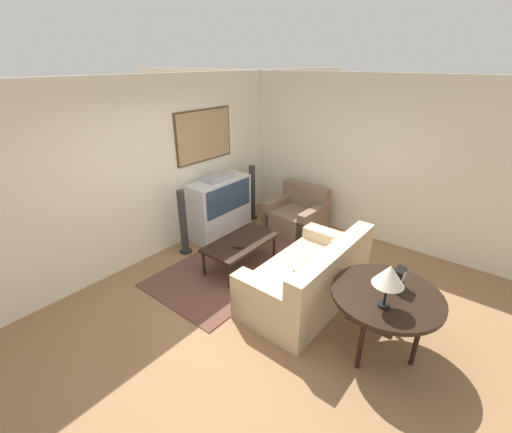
# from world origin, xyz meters

# --- Properties ---
(ground_plane) EXTENTS (12.00, 12.00, 0.00)m
(ground_plane) POSITION_xyz_m (0.00, 0.00, 0.00)
(ground_plane) COLOR #8E6642
(wall_back) EXTENTS (12.00, 0.10, 2.70)m
(wall_back) POSITION_xyz_m (0.02, 2.13, 1.36)
(wall_back) COLOR beige
(wall_back) RESTS_ON ground_plane
(wall_right) EXTENTS (0.06, 12.00, 2.70)m
(wall_right) POSITION_xyz_m (2.63, 0.00, 1.35)
(wall_right) COLOR beige
(wall_right) RESTS_ON ground_plane
(area_rug) EXTENTS (2.60, 1.47, 0.01)m
(area_rug) POSITION_xyz_m (0.45, 0.86, 0.01)
(area_rug) COLOR brown
(area_rug) RESTS_ON ground_plane
(tv) EXTENTS (1.17, 0.47, 1.10)m
(tv) POSITION_xyz_m (1.07, 1.79, 0.52)
(tv) COLOR silver
(tv) RESTS_ON ground_plane
(couch) EXTENTS (1.82, 0.97, 0.87)m
(couch) POSITION_xyz_m (0.41, -0.42, 0.32)
(couch) COLOR #CCB289
(couch) RESTS_ON ground_plane
(armchair) EXTENTS (0.84, 0.96, 0.82)m
(armchair) POSITION_xyz_m (1.99, 0.77, 0.28)
(armchair) COLOR brown
(armchair) RESTS_ON ground_plane
(coffee_table) EXTENTS (1.12, 0.60, 0.43)m
(coffee_table) POSITION_xyz_m (0.45, 0.78, 0.39)
(coffee_table) COLOR black
(coffee_table) RESTS_ON ground_plane
(console_table) EXTENTS (1.11, 1.11, 0.72)m
(console_table) POSITION_xyz_m (0.17, -1.45, 0.66)
(console_table) COLOR black
(console_table) RESTS_ON ground_plane
(table_lamp) EXTENTS (0.29, 0.29, 0.46)m
(table_lamp) POSITION_xyz_m (-0.05, -1.49, 1.07)
(table_lamp) COLOR black
(table_lamp) RESTS_ON console_table
(mantel_clock) EXTENTS (0.16, 0.10, 0.23)m
(mantel_clock) POSITION_xyz_m (0.33, -1.49, 0.84)
(mantel_clock) COLOR black
(mantel_clock) RESTS_ON console_table
(remote) EXTENTS (0.12, 0.16, 0.02)m
(remote) POSITION_xyz_m (0.29, 0.67, 0.44)
(remote) COLOR black
(remote) RESTS_ON coffee_table
(speaker_tower_left) EXTENTS (0.20, 0.20, 1.07)m
(speaker_tower_left) POSITION_xyz_m (0.22, 1.76, 0.51)
(speaker_tower_left) COLOR black
(speaker_tower_left) RESTS_ON ground_plane
(speaker_tower_right) EXTENTS (0.20, 0.20, 1.07)m
(speaker_tower_right) POSITION_xyz_m (1.93, 1.76, 0.51)
(speaker_tower_right) COLOR black
(speaker_tower_right) RESTS_ON ground_plane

